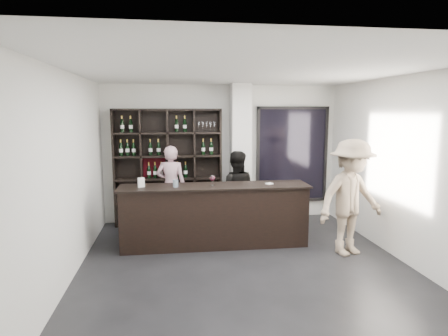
{
  "coord_description": "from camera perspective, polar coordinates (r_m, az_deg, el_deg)",
  "views": [
    {
      "loc": [
        -1.08,
        -5.19,
        2.35
      ],
      "look_at": [
        -0.19,
        1.1,
        1.38
      ],
      "focal_mm": 30.0,
      "sensor_mm": 36.0,
      "label": 1
    }
  ],
  "objects": [
    {
      "name": "glass_panel",
      "position": [
        8.36,
        10.33,
        2.0
      ],
      "size": [
        1.6,
        0.08,
        2.1
      ],
      "color": "black",
      "rests_on": "floor"
    },
    {
      "name": "wine_shelf",
      "position": [
        7.84,
        -8.49,
        0.14
      ],
      "size": [
        2.2,
        0.35,
        2.4
      ],
      "primitive_type": null,
      "color": "black",
      "rests_on": "floor"
    },
    {
      "name": "customer",
      "position": [
        6.44,
        18.76,
        -4.31
      ],
      "size": [
        1.38,
        1.02,
        1.91
      ],
      "primitive_type": "imported",
      "rotation": [
        0.0,
        0.0,
        0.28
      ],
      "color": "gray",
      "rests_on": "floor"
    },
    {
      "name": "card_stand",
      "position": [
        6.45,
        -12.52,
        -2.17
      ],
      "size": [
        0.12,
        0.09,
        0.16
      ],
      "primitive_type": "cube",
      "rotation": [
        0.0,
        0.0,
        0.39
      ],
      "color": "white",
      "rests_on": "tasting_counter"
    },
    {
      "name": "spit_cup",
      "position": [
        6.36,
        -7.38,
        -2.34
      ],
      "size": [
        0.1,
        0.1,
        0.12
      ],
      "primitive_type": "cylinder",
      "rotation": [
        0.0,
        0.0,
        -0.05
      ],
      "color": "#AAC1D1",
      "rests_on": "tasting_counter"
    },
    {
      "name": "tasting_counter",
      "position": [
        6.59,
        -1.41,
        -7.25
      ],
      "size": [
        3.28,
        0.68,
        1.08
      ],
      "rotation": [
        0.0,
        0.0,
        -0.02
      ],
      "color": "black",
      "rests_on": "floor"
    },
    {
      "name": "floor",
      "position": [
        5.8,
        3.48,
        -15.28
      ],
      "size": [
        5.0,
        5.5,
        0.01
      ],
      "primitive_type": "cube",
      "color": "black",
      "rests_on": "ground"
    },
    {
      "name": "taster_pink",
      "position": [
        7.74,
        -8.06,
        -2.72
      ],
      "size": [
        0.67,
        0.5,
        1.67
      ],
      "primitive_type": "imported",
      "rotation": [
        0.0,
        0.0,
        2.96
      ],
      "color": "#CF9EA9",
      "rests_on": "floor"
    },
    {
      "name": "napkin_stack",
      "position": [
        6.61,
        6.91,
        -2.39
      ],
      "size": [
        0.14,
        0.14,
        0.02
      ],
      "primitive_type": "cube",
      "rotation": [
        0.0,
        0.0,
        0.41
      ],
      "color": "white",
      "rests_on": "tasting_counter"
    },
    {
      "name": "wine_glass",
      "position": [
        6.39,
        -1.76,
        -1.82
      ],
      "size": [
        0.1,
        0.1,
        0.21
      ],
      "primitive_type": null,
      "rotation": [
        0.0,
        0.0,
        -0.07
      ],
      "color": "white",
      "rests_on": "tasting_counter"
    },
    {
      "name": "taster_black",
      "position": [
        7.32,
        1.8,
        -3.6
      ],
      "size": [
        0.89,
        0.76,
        1.59
      ],
      "primitive_type": "imported",
      "rotation": [
        0.0,
        0.0,
        2.91
      ],
      "color": "black",
      "rests_on": "floor"
    },
    {
      "name": "structural_column",
      "position": [
        7.85,
        2.49,
        2.07
      ],
      "size": [
        0.4,
        0.4,
        2.9
      ],
      "primitive_type": "cube",
      "color": "silver",
      "rests_on": "floor"
    }
  ]
}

